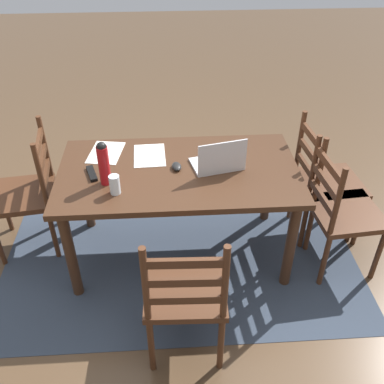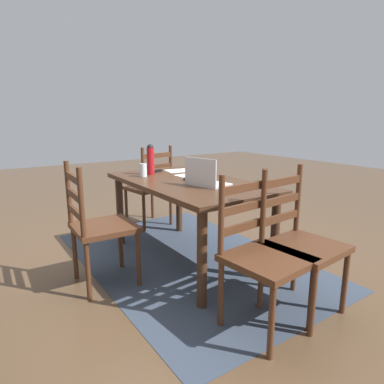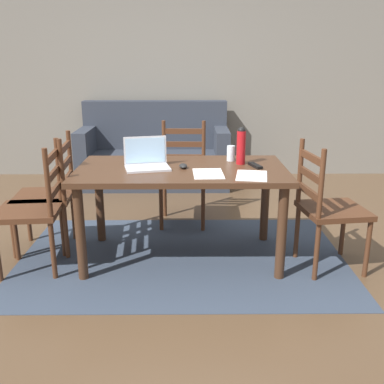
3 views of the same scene
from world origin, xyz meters
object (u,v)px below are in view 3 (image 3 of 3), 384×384
object	(u,v)px
chair_left_near	(34,209)
water_bottle	(241,145)
laptop	(147,160)
computer_mouse	(183,166)
dining_table	(182,180)
drinking_glass	(231,153)
couch	(155,155)
chair_left_far	(49,195)
tv_remote	(255,166)
chair_far_head	(183,175)
chair_right_near	(328,209)

from	to	relation	value
chair_left_near	water_bottle	world-z (taller)	water_bottle
laptop	computer_mouse	distance (m)	0.28
dining_table	drinking_glass	bearing A→B (deg)	30.55
chair_left_near	couch	xyz separation A→B (m)	(0.70, 2.36, -0.11)
chair_left_far	computer_mouse	distance (m)	1.14
dining_table	computer_mouse	distance (m)	0.11
computer_mouse	tv_remote	distance (m)	0.54
couch	laptop	distance (m)	2.23
chair_far_head	chair_right_near	bearing A→B (deg)	-42.41
water_bottle	dining_table	bearing A→B (deg)	-165.30
chair_left_near	water_bottle	size ratio (longest dim) A/B	3.30
tv_remote	dining_table	bearing A→B (deg)	164.96
dining_table	chair_left_near	distance (m)	1.10
chair_left_near	drinking_glass	size ratio (longest dim) A/B	7.83
dining_table	tv_remote	size ratio (longest dim) A/B	9.21
chair_left_near	water_bottle	distance (m)	1.61
chair_right_near	water_bottle	xyz separation A→B (m)	(-0.62, 0.30, 0.42)
chair_right_near	couch	xyz separation A→B (m)	(-1.44, 2.37, -0.11)
chair_left_far	laptop	distance (m)	0.89
chair_far_head	drinking_glass	world-z (taller)	chair_far_head
chair_right_near	drinking_glass	distance (m)	0.86
chair_far_head	couch	xyz separation A→B (m)	(-0.37, 1.39, -0.11)
chair_right_near	couch	size ratio (longest dim) A/B	0.53
chair_left_near	water_bottle	xyz separation A→B (m)	(1.53, 0.29, 0.42)
chair_right_near	chair_left_near	xyz separation A→B (m)	(-2.14, 0.01, 0.00)
dining_table	laptop	world-z (taller)	laptop
chair_right_near	chair_far_head	world-z (taller)	same
chair_left_near	couch	world-z (taller)	couch
chair_left_far	computer_mouse	size ratio (longest dim) A/B	9.50
chair_right_near	computer_mouse	distance (m)	1.11
chair_left_far	couch	world-z (taller)	couch
couch	tv_remote	xyz separation A→B (m)	(0.92, -2.17, 0.39)
chair_right_near	laptop	distance (m)	1.38
couch	drinking_glass	distance (m)	2.15
drinking_glass	computer_mouse	xyz separation A→B (m)	(-0.38, -0.24, -0.04)
drinking_glass	tv_remote	world-z (taller)	drinking_glass
dining_table	computer_mouse	size ratio (longest dim) A/B	15.66
dining_table	laptop	bearing A→B (deg)	179.21
dining_table	tv_remote	distance (m)	0.57
computer_mouse	tv_remote	size ratio (longest dim) A/B	0.59
chair_left_near	couch	distance (m)	2.47
chair_far_head	tv_remote	bearing A→B (deg)	-54.49
chair_left_near	dining_table	bearing A→B (deg)	8.92
laptop	tv_remote	distance (m)	0.82
tv_remote	drinking_glass	bearing A→B (deg)	111.49
couch	water_bottle	xyz separation A→B (m)	(0.82, -2.07, 0.52)
tv_remote	laptop	bearing A→B (deg)	163.92
drinking_glass	couch	bearing A→B (deg)	111.09
drinking_glass	computer_mouse	size ratio (longest dim) A/B	1.21
chair_far_head	computer_mouse	distance (m)	0.86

